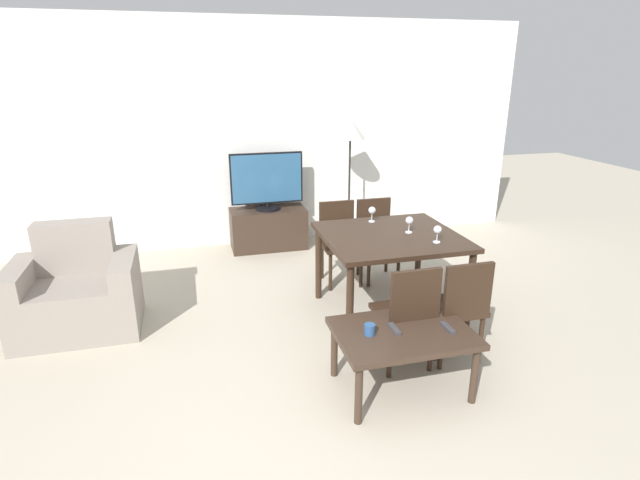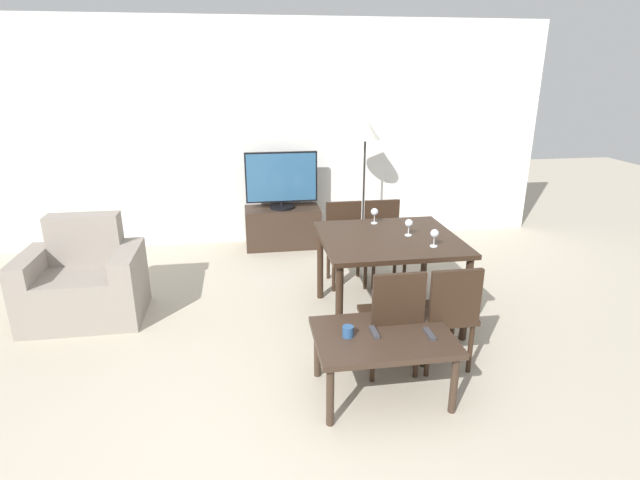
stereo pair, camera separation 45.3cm
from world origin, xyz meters
TOP-DOWN VIEW (x-y plane):
  - ground_plane at (0.00, 0.00)m, footprint 18.00×18.00m
  - wall_back at (0.00, 3.96)m, footprint 7.57×0.06m
  - armchair at (-1.50, 2.06)m, footprint 0.99×0.70m
  - tv_stand at (0.40, 3.67)m, footprint 0.91×0.44m
  - tv at (0.40, 3.67)m, footprint 0.87×0.30m
  - coffee_table at (0.81, 0.56)m, footprint 0.92×0.65m
  - dining_table at (1.15, 1.64)m, footprint 1.17×1.09m
  - dining_chair_near at (0.95, 0.79)m, footprint 0.40×0.40m
  - dining_chair_far at (1.36, 2.48)m, footprint 0.40×0.40m
  - dining_chair_near_right at (1.36, 0.79)m, footprint 0.40×0.40m
  - dining_chair_far_left at (0.95, 2.48)m, footprint 0.40×0.40m
  - floor_lamp at (1.37, 3.48)m, footprint 0.35×0.35m
  - remote_primary at (1.11, 0.50)m, footprint 0.04×0.15m
  - remote_secondary at (0.76, 0.58)m, footprint 0.04×0.15m
  - cup_white_near at (0.57, 0.57)m, footprint 0.07×0.07m
  - wine_glass_left at (1.12, 2.03)m, footprint 0.07×0.07m
  - wine_glass_center at (1.32, 1.64)m, footprint 0.07×0.07m
  - wine_glass_right at (1.44, 1.34)m, footprint 0.07×0.07m

SIDE VIEW (x-z plane):
  - ground_plane at x=0.00m, z-range 0.00..0.00m
  - tv_stand at x=0.40m, z-range 0.00..0.50m
  - armchair at x=-1.50m, z-range -0.13..0.77m
  - coffee_table at x=0.81m, z-range 0.17..0.63m
  - remote_primary at x=1.11m, z-range 0.46..0.48m
  - remote_secondary at x=0.76m, z-range 0.46..0.48m
  - dining_chair_near at x=0.95m, z-range 0.05..0.89m
  - dining_chair_far at x=1.36m, z-range 0.05..0.89m
  - dining_chair_near_right at x=1.36m, z-range 0.05..0.89m
  - dining_chair_far_left at x=0.95m, z-range 0.05..0.89m
  - cup_white_near at x=0.57m, z-range 0.46..0.53m
  - dining_table at x=1.15m, z-range 0.30..1.06m
  - tv at x=0.40m, z-range 0.50..1.19m
  - wine_glass_left at x=1.12m, z-range 0.79..0.94m
  - wine_glass_center at x=1.32m, z-range 0.79..0.94m
  - wine_glass_right at x=1.44m, z-range 0.79..0.94m
  - wall_back at x=0.00m, z-range 0.00..2.70m
  - floor_lamp at x=1.37m, z-range 0.59..2.16m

